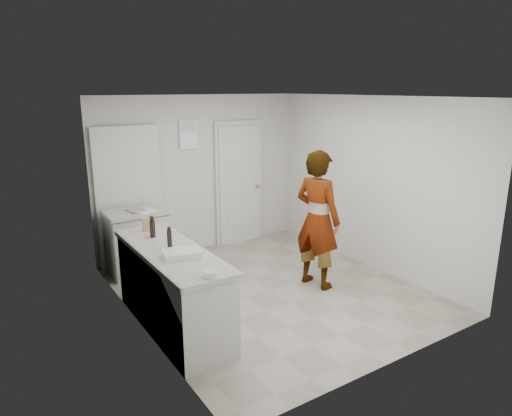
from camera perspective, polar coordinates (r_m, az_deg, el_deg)
ground at (r=6.16m, az=1.80°, el=-10.22°), size 4.00×4.00×0.00m
room_shell at (r=7.36m, az=-7.95°, el=2.30°), size 4.00×4.00×4.00m
main_counter at (r=5.19m, az=-10.36°, el=-10.28°), size 0.64×1.96×0.93m
side_counter at (r=6.78m, az=-14.57°, el=-4.38°), size 0.84×0.61×0.93m
person at (r=6.06m, az=7.69°, el=-1.43°), size 0.59×0.76×1.85m
cake_mix_box at (r=5.64m, az=-13.50°, el=-2.05°), size 0.11×0.06×0.17m
spice_jar at (r=5.71m, az=-12.86°, el=-2.29°), size 0.05×0.05×0.08m
oil_cruet_a at (r=5.40m, az=-12.83°, el=-2.33°), size 0.06×0.06×0.26m
oil_cruet_b at (r=5.02m, az=-10.77°, el=-3.64°), size 0.05×0.05×0.24m
baking_dish at (r=4.76m, az=-9.23°, el=-5.66°), size 0.43×0.35×0.07m
egg_bowl at (r=4.25m, az=-5.71°, el=-8.16°), size 0.14×0.14×0.05m
papers at (r=6.61m, az=-14.07°, el=-0.30°), size 0.37×0.41×0.01m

